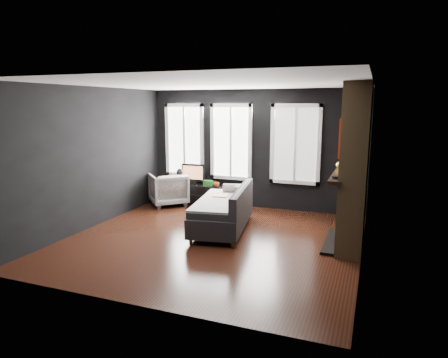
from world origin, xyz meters
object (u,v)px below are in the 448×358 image
at_px(armchair, 168,187).
at_px(book, 225,182).
at_px(monitor, 193,172).
at_px(mug, 216,184).
at_px(media_console, 202,194).
at_px(sofa, 222,208).
at_px(mantel_vase, 342,164).

bearing_deg(armchair, book, 149.07).
height_order(armchair, monitor, monitor).
relative_size(monitor, mug, 4.46).
height_order(armchair, mug, armchair).
xyz_separation_m(armchair, monitor, (0.50, 0.34, 0.34)).
bearing_deg(media_console, book, 4.71).
bearing_deg(book, mug, -143.85).
relative_size(armchair, media_console, 0.58).
bearing_deg(mug, monitor, 164.93).
height_order(monitor, book, monitor).
relative_size(sofa, monitor, 3.32).
xyz_separation_m(book, mantel_vase, (2.67, -1.18, 0.72)).
height_order(armchair, media_console, armchair).
relative_size(book, mantel_vase, 1.13).
bearing_deg(mug, book, 36.15).
xyz_separation_m(monitor, mug, (0.67, -0.18, -0.20)).
bearing_deg(monitor, book, -6.01).
bearing_deg(mantel_vase, armchair, 167.32).
relative_size(media_console, mantel_vase, 7.25).
relative_size(media_console, monitor, 2.40).
distance_m(media_console, mug, 0.54).
distance_m(mug, book, 0.20).
bearing_deg(media_console, mug, -11.06).
xyz_separation_m(sofa, media_console, (-1.15, 1.64, -0.18)).
height_order(sofa, mug, sofa).
relative_size(mug, mantel_vase, 0.68).
height_order(monitor, mantel_vase, mantel_vase).
height_order(sofa, media_console, sofa).
xyz_separation_m(armchair, book, (1.33, 0.28, 0.18)).
xyz_separation_m(media_console, mantel_vase, (3.25, -1.19, 1.08)).
distance_m(sofa, mug, 1.68).
bearing_deg(sofa, media_console, 116.06).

